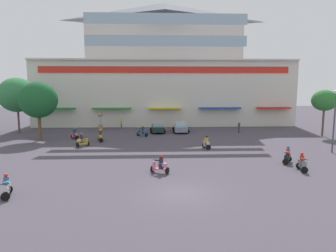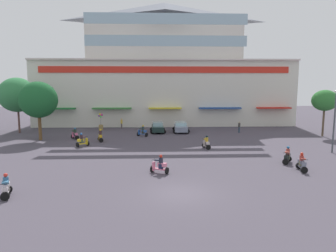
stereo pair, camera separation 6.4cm
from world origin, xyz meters
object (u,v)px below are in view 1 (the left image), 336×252
(scooter_rider_5, at_px, (75,134))
(plaza_tree_1, at_px, (325,101))
(plaza_tree_2, at_px, (38,100))
(scooter_rider_1, at_px, (82,141))
(pedestrian_0, at_px, (239,126))
(parked_car_0, at_px, (158,127))
(streetlamp_near, at_px, (335,116))
(scooter_rider_8, at_px, (100,136))
(scooter_rider_6, at_px, (206,143))
(plaza_tree_0, at_px, (17,95))
(scooter_rider_3, at_px, (160,165))
(parked_car_1, at_px, (181,127))
(scooter_rider_9, at_px, (302,163))
(pedestrian_1, at_px, (121,123))
(balloon_vendor_cart, at_px, (101,123))
(scooter_rider_7, at_px, (287,156))
(scooter_rider_2, at_px, (7,188))
(scooter_rider_4, at_px, (142,132))

(scooter_rider_5, bearing_deg, plaza_tree_1, 1.29)
(plaza_tree_2, relative_size, scooter_rider_1, 4.68)
(scooter_rider_1, relative_size, scooter_rider_5, 1.04)
(scooter_rider_1, relative_size, pedestrian_0, 0.96)
(parked_car_0, bearing_deg, streetlamp_near, -37.67)
(scooter_rider_1, distance_m, scooter_rider_8, 3.17)
(scooter_rider_6, bearing_deg, scooter_rider_1, 172.91)
(plaza_tree_0, bearing_deg, plaza_tree_1, -6.29)
(plaza_tree_0, bearing_deg, scooter_rider_8, -29.45)
(plaza_tree_2, relative_size, scooter_rider_3, 4.83)
(parked_car_1, relative_size, scooter_rider_6, 3.09)
(scooter_rider_9, relative_size, streetlamp_near, 0.24)
(pedestrian_0, height_order, pedestrian_1, pedestrian_1)
(plaza_tree_1, bearing_deg, plaza_tree_0, 173.71)
(scooter_rider_9, distance_m, balloon_vendor_cart, 30.35)
(scooter_rider_7, bearing_deg, scooter_rider_1, 157.88)
(plaza_tree_0, xyz_separation_m, plaza_tree_2, (5.15, -5.86, -0.41))
(scooter_rider_2, xyz_separation_m, balloon_vendor_cart, (0.80, 27.56, 0.42))
(scooter_rider_6, bearing_deg, scooter_rider_5, 157.79)
(scooter_rider_5, xyz_separation_m, streetlamp_near, (28.12, -8.80, 3.10))
(balloon_vendor_cart, bearing_deg, parked_car_0, -18.68)
(parked_car_0, bearing_deg, scooter_rider_1, -131.55)
(parked_car_1, bearing_deg, plaza_tree_0, 179.45)
(pedestrian_1, bearing_deg, scooter_rider_7, -51.86)
(plaza_tree_0, height_order, scooter_rider_6, plaza_tree_0)
(plaza_tree_2, bearing_deg, scooter_rider_1, -34.07)
(scooter_rider_3, distance_m, balloon_vendor_cart, 24.55)
(plaza_tree_2, xyz_separation_m, scooter_rider_7, (25.86, -12.18, -4.37))
(scooter_rider_4, height_order, scooter_rider_6, scooter_rider_4)
(plaza_tree_2, relative_size, scooter_rider_8, 4.59)
(scooter_rider_8, height_order, balloon_vendor_cart, balloon_vendor_cart)
(scooter_rider_3, xyz_separation_m, scooter_rider_4, (-2.08, 16.89, 0.02))
(plaza_tree_2, distance_m, scooter_rider_6, 21.09)
(plaza_tree_0, distance_m, parked_car_0, 20.29)
(scooter_rider_4, distance_m, scooter_rider_5, 8.62)
(scooter_rider_7, xyz_separation_m, scooter_rider_8, (-18.21, 10.81, 0.03))
(parked_car_0, height_order, scooter_rider_7, scooter_rider_7)
(plaza_tree_1, xyz_separation_m, pedestrian_1, (-27.56, 8.02, -3.83))
(plaza_tree_2, height_order, pedestrian_0, plaza_tree_2)
(pedestrian_0, xyz_separation_m, streetlamp_near, (5.95, -13.00, 2.79))
(scooter_rider_8, distance_m, balloon_vendor_cart, 9.77)
(scooter_rider_5, xyz_separation_m, pedestrian_1, (4.90, 8.75, 0.32))
(pedestrian_1, bearing_deg, scooter_rider_8, -97.25)
(plaza_tree_2, bearing_deg, streetlamp_near, -14.39)
(parked_car_1, xyz_separation_m, balloon_vendor_cart, (-11.99, 2.62, 0.27))
(parked_car_1, relative_size, pedestrian_0, 2.82)
(plaza_tree_0, bearing_deg, parked_car_0, -1.51)
(scooter_rider_7, height_order, scooter_rider_8, scooter_rider_8)
(parked_car_1, bearing_deg, scooter_rider_9, -68.40)
(plaza_tree_2, xyz_separation_m, pedestrian_1, (9.00, 9.29, -4.06))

